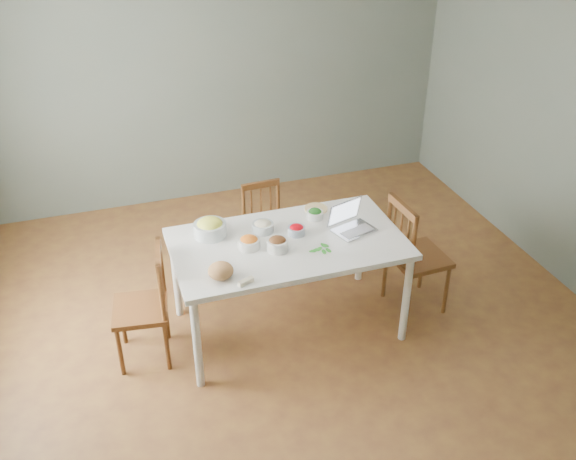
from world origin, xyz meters
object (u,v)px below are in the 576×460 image
object	(u,v)px
dining_table	(288,285)
chair_right	(418,254)
chair_far	(268,233)
laptop	(355,219)
bread_boule	(221,271)
bowl_squash	(210,227)
chair_left	(140,307)

from	to	relation	value
dining_table	chair_right	world-z (taller)	chair_right
chair_far	chair_right	world-z (taller)	chair_right
dining_table	laptop	xyz separation A→B (m)	(0.54, -0.02, 0.52)
bread_boule	chair_far	bearing A→B (deg)	58.73
dining_table	bowl_squash	xyz separation A→B (m)	(-0.54, 0.27, 0.48)
bread_boule	dining_table	bearing A→B (deg)	27.23
chair_far	dining_table	bearing A→B (deg)	-97.95
dining_table	bread_boule	xyz separation A→B (m)	(-0.59, -0.30, 0.47)
bowl_squash	laptop	xyz separation A→B (m)	(1.08, -0.29, 0.04)
chair_far	chair_right	distance (m)	1.34
chair_far	chair_left	xyz separation A→B (m)	(-1.22, -0.77, 0.04)
chair_far	laptop	bearing A→B (deg)	-62.44
chair_right	laptop	distance (m)	0.72
chair_right	bowl_squash	distance (m)	1.73
bread_boule	bowl_squash	xyz separation A→B (m)	(0.05, 0.57, 0.01)
bread_boule	bowl_squash	size ratio (longest dim) A/B	0.72
chair_left	bread_boule	xyz separation A→B (m)	(0.56, -0.31, 0.41)
dining_table	chair_right	xyz separation A→B (m)	(1.11, -0.06, 0.10)
bowl_squash	laptop	world-z (taller)	laptop
dining_table	chair_left	xyz separation A→B (m)	(-1.15, 0.01, 0.06)
dining_table	chair_far	distance (m)	0.78
dining_table	laptop	bearing A→B (deg)	-2.07
chair_left	bread_boule	distance (m)	0.76
chair_right	bowl_squash	bearing A→B (deg)	75.98
chair_right	bowl_squash	size ratio (longest dim) A/B	4.09
dining_table	chair_left	world-z (taller)	chair_left
laptop	chair_far	bearing A→B (deg)	103.47
bread_boule	laptop	distance (m)	1.17
chair_left	bowl_squash	bearing A→B (deg)	121.00
chair_far	bread_boule	distance (m)	1.34
dining_table	chair_left	distance (m)	1.16
dining_table	bread_boule	world-z (taller)	bread_boule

